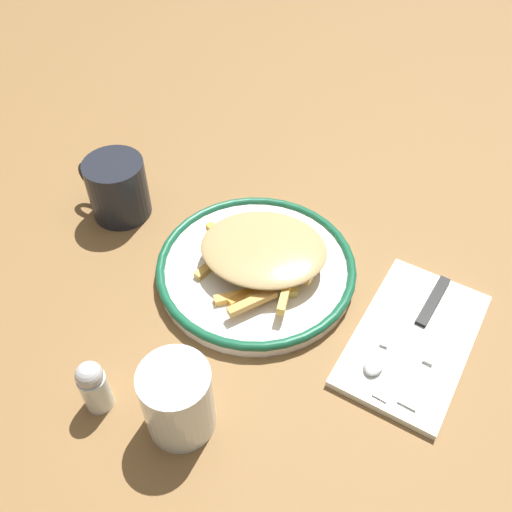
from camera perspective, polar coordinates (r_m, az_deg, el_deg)
name	(u,v)px	position (r m, az deg, el deg)	size (l,w,h in m)	color
ground_plane	(256,274)	(0.79, 0.00, -1.86)	(2.60, 2.60, 0.00)	brown
plate	(256,268)	(0.78, 0.00, -1.25)	(0.27, 0.27, 0.02)	white
fries_heap	(263,251)	(0.76, 0.72, 0.49)	(0.21, 0.20, 0.04)	gold
napkin	(414,338)	(0.75, 15.52, -7.90)	(0.13, 0.23, 0.01)	silver
fork	(433,351)	(0.73, 17.34, -9.06)	(0.02, 0.18, 0.01)	silver
knife	(421,324)	(0.75, 16.18, -6.52)	(0.03, 0.21, 0.01)	black
spoon	(384,345)	(0.72, 12.69, -8.70)	(0.02, 0.15, 0.01)	silver
water_glass	(178,400)	(0.63, -7.85, -14.12)	(0.08, 0.08, 0.10)	silver
coffee_mug	(117,188)	(0.87, -13.76, 6.64)	(0.12, 0.09, 0.09)	black
salt_shaker	(94,386)	(0.67, -15.98, -12.39)	(0.03, 0.03, 0.08)	silver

